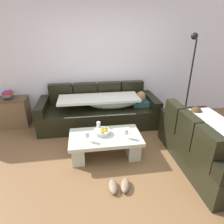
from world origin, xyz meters
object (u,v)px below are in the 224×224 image
coffee_table (105,143)px  open_magazine (122,131)px  pair_of_shoes (119,186)px  couch_along_wall (101,111)px  side_cabinet (12,112)px  wine_glass_near_right (126,132)px  fruit_bowl (102,132)px  couch_near_window (206,145)px  wine_glass_far_back (98,125)px  book_stack_on_cabinet (8,95)px  floor_lamp (190,73)px  wine_glass_near_left (87,135)px

coffee_table → open_magazine: bearing=20.6°
pair_of_shoes → couch_along_wall: bearing=91.6°
side_cabinet → wine_glass_near_right: bearing=-34.2°
fruit_bowl → open_magazine: 0.36m
couch_along_wall → open_magazine: 1.09m
coffee_table → fruit_bowl: 0.20m
side_cabinet → pair_of_shoes: side_cabinet is taller
couch_near_window → fruit_bowl: 1.68m
couch_along_wall → wine_glass_far_back: couch_along_wall is taller
coffee_table → wine_glass_far_back: (-0.09, 0.19, 0.26)m
couch_near_window → coffee_table: size_ratio=1.50×
book_stack_on_cabinet → wine_glass_near_right: bearing=-34.2°
wine_glass_far_back → couch_near_window: bearing=-20.9°
wine_glass_near_right → side_cabinet: (-2.24, 1.52, -0.17)m
book_stack_on_cabinet → pair_of_shoes: book_stack_on_cabinet is taller
floor_lamp → coffee_table: bearing=-150.7°
coffee_table → wine_glass_near_left: (-0.30, -0.13, 0.26)m
wine_glass_near_right → wine_glass_far_back: same height
wine_glass_far_back → floor_lamp: 2.38m
wine_glass_near_left → open_magazine: bearing=22.1°
coffee_table → open_magazine: open_magazine is taller
couch_near_window → side_cabinet: (-3.48, 1.84, -0.01)m
coffee_table → fruit_bowl: bearing=119.8°
couch_near_window → open_magazine: bearing=65.8°
wine_glass_near_right → couch_along_wall: bearing=102.3°
wine_glass_near_left → book_stack_on_cabinet: 2.24m
couch_along_wall → wine_glass_near_left: 1.36m
floor_lamp → pair_of_shoes: size_ratio=5.83×
couch_near_window → fruit_bowl: (-1.60, 0.51, 0.09)m
couch_near_window → wine_glass_far_back: (-1.66, 0.63, 0.16)m
wine_glass_far_back → book_stack_on_cabinet: bearing=146.5°
book_stack_on_cabinet → floor_lamp: (3.93, -0.27, 0.39)m
open_magazine → wine_glass_near_right: bearing=-89.2°
side_cabinet → floor_lamp: floor_lamp is taller
coffee_table → wine_glass_near_right: 0.43m
coffee_table → pair_of_shoes: size_ratio=3.59×
wine_glass_far_back → floor_lamp: floor_lamp is taller
book_stack_on_cabinet → couch_along_wall: bearing=-6.5°
wine_glass_near_right → fruit_bowl: bearing=151.9°
wine_glass_near_right → open_magazine: (-0.01, 0.25, -0.11)m
fruit_bowl → wine_glass_far_back: (-0.05, 0.12, 0.07)m
wine_glass_far_back → book_stack_on_cabinet: size_ratio=0.69×
coffee_table → floor_lamp: 2.47m
couch_near_window → wine_glass_near_right: (-1.24, 0.31, 0.16)m
fruit_bowl → wine_glass_near_left: (-0.26, -0.20, 0.07)m
side_cabinet → floor_lamp: (3.92, -0.27, 0.80)m
couch_along_wall → wine_glass_far_back: bearing=-97.9°
open_magazine → floor_lamp: (1.69, 1.01, 0.73)m
wine_glass_near_right → floor_lamp: bearing=36.7°
side_cabinet → pair_of_shoes: size_ratio=2.15×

